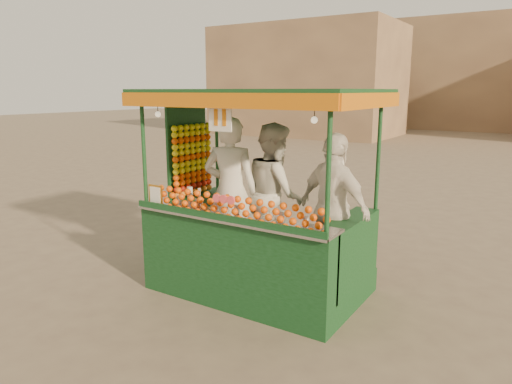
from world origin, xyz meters
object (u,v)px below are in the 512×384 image
Objects in this scene: juice_cart at (250,229)px; vendor_middle at (275,193)px; vendor_left at (231,191)px; vendor_right at (334,208)px.

juice_cart is 1.52× the size of vendor_middle.
vendor_left is 1.35m from vendor_right.
juice_cart is at bearing 131.27° from vendor_middle.
vendor_right is at bearing 15.64° from juice_cart.
vendor_middle is (0.09, 0.46, 0.38)m from juice_cart.
vendor_middle is 0.92m from vendor_right.
vendor_left is 1.05× the size of vendor_middle.
juice_cart is 1.08m from vendor_right.
vendor_middle is 1.04× the size of vendor_right.
vendor_left is at bearing 27.64° from vendor_right.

